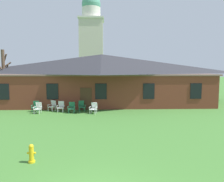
% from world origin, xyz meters
% --- Properties ---
extents(brick_building, '(23.80, 10.40, 5.57)m').
position_xyz_m(brick_building, '(-0.00, 20.15, 2.84)').
color(brick_building, brown).
rests_on(brick_building, ground).
extents(dome_tower, '(5.18, 5.18, 19.97)m').
position_xyz_m(dome_tower, '(-2.38, 41.21, 9.16)').
color(dome_tower, beige).
rests_on(dome_tower, ground).
extents(lawn_chair_by_porch, '(0.65, 0.68, 0.96)m').
position_xyz_m(lawn_chair_by_porch, '(-5.96, 14.43, 0.50)').
color(lawn_chair_by_porch, '#28704C').
rests_on(lawn_chair_by_porch, ground).
extents(lawn_chair_near_door, '(0.68, 0.71, 0.96)m').
position_xyz_m(lawn_chair_near_door, '(-5.49, 13.57, 0.50)').
color(lawn_chair_near_door, silver).
rests_on(lawn_chair_near_door, ground).
extents(lawn_chair_left_end, '(0.79, 0.83, 0.96)m').
position_xyz_m(lawn_chair_left_end, '(-4.51, 14.74, 0.50)').
color(lawn_chair_left_end, silver).
rests_on(lawn_chair_left_end, ground).
extents(lawn_chair_middle, '(0.66, 0.69, 0.96)m').
position_xyz_m(lawn_chair_middle, '(-3.63, 14.21, 0.50)').
color(lawn_chair_middle, white).
rests_on(lawn_chair_middle, ground).
extents(lawn_chair_right_end, '(0.64, 0.67, 0.96)m').
position_xyz_m(lawn_chair_right_end, '(-2.57, 13.70, 0.50)').
color(lawn_chair_right_end, '#28704C').
rests_on(lawn_chair_right_end, ground).
extents(lawn_chair_far_side, '(0.74, 0.79, 0.96)m').
position_xyz_m(lawn_chair_far_side, '(-1.78, 14.44, 0.50)').
color(lawn_chair_far_side, '#28704C').
rests_on(lawn_chair_far_side, ground).
extents(lawn_chair_under_eave, '(0.74, 0.79, 0.96)m').
position_xyz_m(lawn_chair_under_eave, '(-0.61, 13.36, 0.50)').
color(lawn_chair_under_eave, white).
rests_on(lawn_chair_under_eave, ground).
extents(bare_tree_beside_building, '(1.58, 1.76, 6.03)m').
position_xyz_m(bare_tree_beside_building, '(-11.05, 19.63, 3.21)').
color(bare_tree_beside_building, brown).
rests_on(bare_tree_beside_building, ground).
extents(fire_hydrant, '(0.36, 0.28, 0.79)m').
position_xyz_m(fire_hydrant, '(-2.69, 3.32, 0.38)').
color(fire_hydrant, gold).
rests_on(fire_hydrant, ground).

